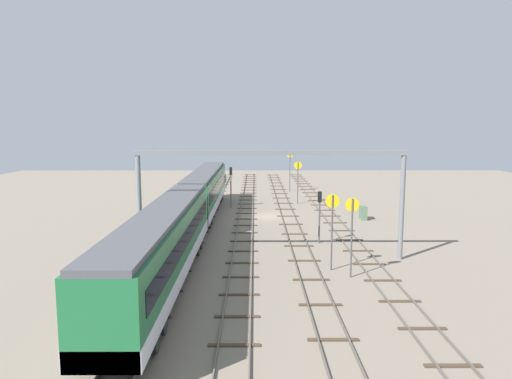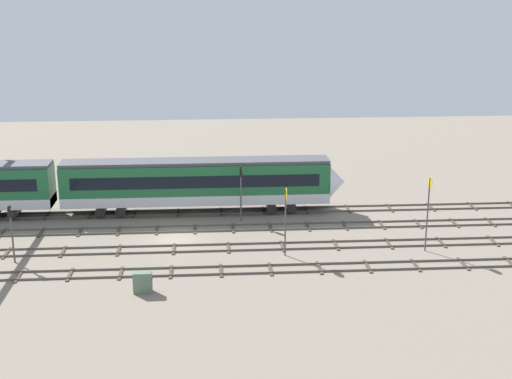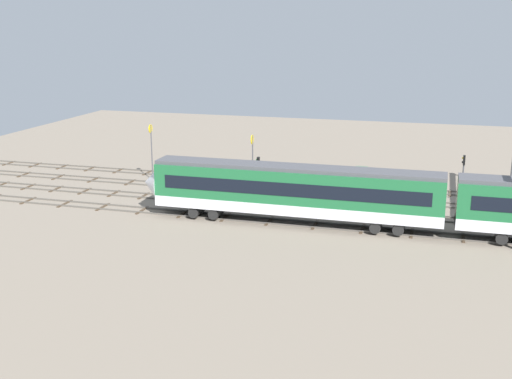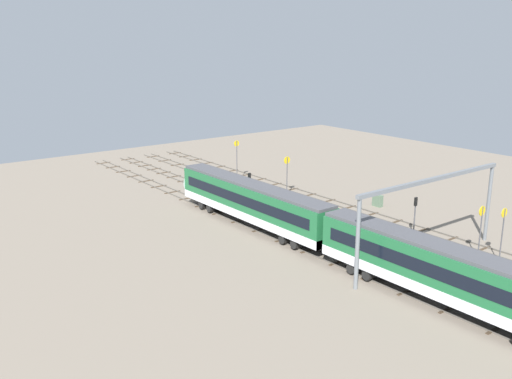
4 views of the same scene
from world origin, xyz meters
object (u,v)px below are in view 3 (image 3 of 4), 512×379
signal_light_trackside_departure (258,176)px  train (443,204)px  speed_sign_far_trackside (151,145)px  speed_sign_distant_end (253,153)px  relay_cabinet (361,173)px  signal_light_trackside_approach (463,171)px

signal_light_trackside_departure → train: bearing=170.4°
speed_sign_far_trackside → speed_sign_distant_end: size_ratio=1.11×
speed_sign_far_trackside → signal_light_trackside_departure: 16.27m
speed_sign_distant_end → speed_sign_far_trackside: bearing=1.0°
relay_cabinet → signal_light_trackside_approach: bearing=148.9°
signal_light_trackside_departure → signal_light_trackside_approach: bearing=-154.4°
signal_light_trackside_approach → relay_cabinet: 11.97m
train → speed_sign_far_trackside: bearing=-20.0°
speed_sign_far_trackside → relay_cabinet: bearing=-163.7°
relay_cabinet → speed_sign_distant_end: bearing=30.3°
speed_sign_far_trackside → signal_light_trackside_departure: bearing=149.7°
train → signal_light_trackside_departure: size_ratio=10.16×
speed_sign_distant_end → signal_light_trackside_approach: speed_sign_distant_end is taller
signal_light_trackside_departure → speed_sign_distant_end: bearing=-70.4°
signal_light_trackside_departure → relay_cabinet: size_ratio=3.39×
train → speed_sign_distant_end: size_ratio=9.32×
signal_light_trackside_approach → speed_sign_distant_end: bearing=-0.1°
relay_cabinet → signal_light_trackside_departure: bearing=63.0°
speed_sign_far_trackside → signal_light_trackside_departure: (-14.04, 8.20, -0.58)m
speed_sign_distant_end → relay_cabinet: speed_sign_distant_end is taller
signal_light_trackside_departure → relay_cabinet: bearing=-117.0°
speed_sign_far_trackside → speed_sign_distant_end: speed_sign_far_trackside is taller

